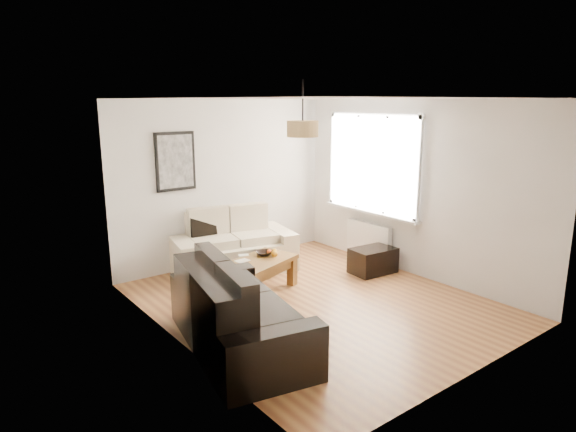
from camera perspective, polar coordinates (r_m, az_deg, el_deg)
floor at (r=6.63m, az=3.22°, el=-9.81°), size 4.50×4.50×0.00m
ceiling at (r=6.11m, az=3.53°, el=13.26°), size 3.80×4.50×0.00m
wall_back at (r=8.05m, az=-7.22°, el=3.84°), size 3.80×0.04×2.60m
wall_front at (r=4.83m, az=21.18°, el=-3.16°), size 3.80×0.04×2.60m
wall_left at (r=5.23m, az=-12.56°, el=-1.38°), size 0.04×4.50×2.60m
wall_right at (r=7.61m, az=14.25°, el=3.00°), size 0.04×4.50×2.60m
window_bay at (r=8.05m, az=9.71°, el=5.91°), size 0.14×1.90×1.60m
radiator at (r=8.26m, az=9.20°, el=-2.54°), size 0.10×0.90×0.52m
poster at (r=7.58m, az=-12.75°, el=6.10°), size 0.62×0.04×0.87m
pendant_shade at (r=6.35m, az=1.68°, el=9.94°), size 0.40×0.40×0.20m
loveseat_cream at (r=7.75m, az=-6.38°, el=-2.91°), size 2.00×1.36×0.91m
sofa_leather at (r=5.37m, az=-5.58°, el=-10.41°), size 1.40×2.21×0.88m
coffee_table at (r=6.90m, az=-3.39°, el=-6.87°), size 1.24×0.92×0.45m
ottoman at (r=7.76m, az=9.69°, el=-5.03°), size 0.71×0.49×0.39m
cushion_left at (r=7.67m, az=-9.79°, el=-0.79°), size 0.41×0.17×0.40m
cushion_right at (r=8.03m, az=-5.16°, el=-0.11°), size 0.39×0.19×0.38m
fruit_bowl at (r=7.04m, az=-2.79°, el=-4.25°), size 0.28×0.28×0.06m
orange_a at (r=6.97m, az=-1.56°, el=-4.33°), size 0.09×0.09×0.09m
orange_b at (r=7.08m, az=-1.56°, el=-4.04°), size 0.08×0.08×0.07m
orange_c at (r=7.06m, az=-2.15°, el=-4.10°), size 0.08×0.08×0.07m
papers at (r=6.82m, az=-5.25°, el=-5.11°), size 0.20×0.15×0.01m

